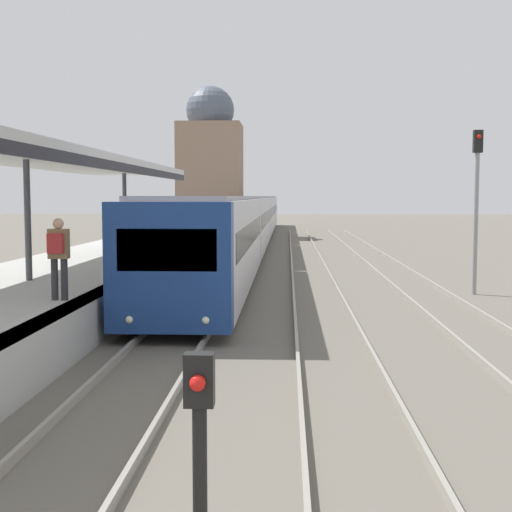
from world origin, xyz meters
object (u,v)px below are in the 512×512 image
object	(u,v)px
train_near	(249,218)
signal_mast_far	(477,192)
signal_post_near	(200,469)
person_on_platform	(58,252)

from	to	relation	value
train_near	signal_mast_far	xyz separation A→B (m)	(8.36, -22.92, 1.51)
train_near	signal_post_near	distance (m)	40.94
signal_mast_far	train_near	bearing A→B (deg)	110.03
person_on_platform	train_near	world-z (taller)	train_near
signal_post_near	signal_mast_far	distance (m)	19.21
person_on_platform	signal_post_near	xyz separation A→B (m)	(4.03, -9.48, -0.71)
person_on_platform	signal_mast_far	distance (m)	13.58
signal_post_near	train_near	bearing A→B (deg)	92.61
person_on_platform	train_near	xyz separation A→B (m)	(2.17, 31.41, -0.25)
train_near	signal_mast_far	bearing A→B (deg)	-69.97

